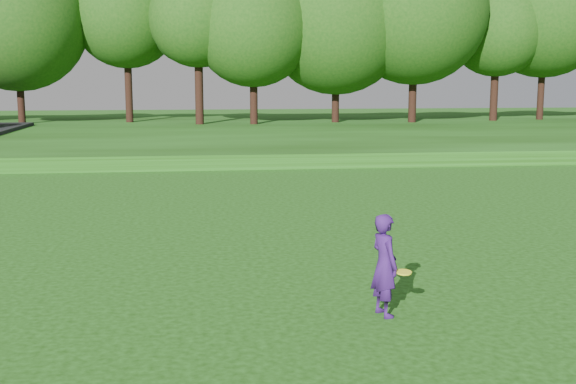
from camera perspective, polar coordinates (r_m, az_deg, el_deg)
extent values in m
plane|color=#183D0B|center=(9.73, 3.95, -12.89)|extent=(140.00, 140.00, 0.00)
cube|color=#183D0B|center=(43.01, -4.59, 4.71)|extent=(130.00, 30.00, 0.60)
cube|color=gray|center=(29.13, -3.44, 2.02)|extent=(130.00, 1.60, 0.04)
imported|color=#3A1665|center=(11.15, 7.63, -5.74)|extent=(0.53, 0.66, 1.59)
cylinder|color=#F3F626|center=(11.05, 9.15, -6.28)|extent=(0.24, 0.24, 0.05)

